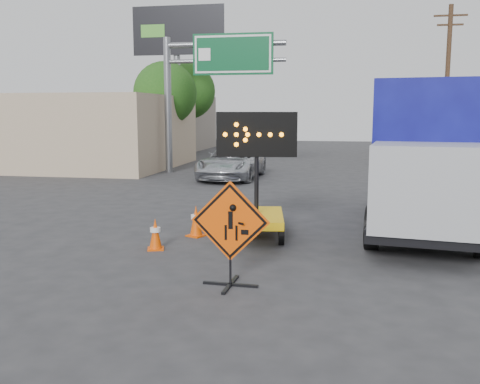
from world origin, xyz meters
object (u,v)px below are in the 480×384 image
(pickup_truck, at_px, (232,163))
(box_truck, at_px, (426,164))
(arrow_board, at_px, (256,210))
(construction_sign, at_px, (230,231))

(pickup_truck, distance_m, box_truck, 12.08)
(box_truck, bearing_deg, arrow_board, -148.51)
(construction_sign, bearing_deg, box_truck, 56.99)
(construction_sign, xyz_separation_m, pickup_truck, (-3.16, 15.33, -0.26))
(construction_sign, xyz_separation_m, arrow_board, (-0.14, 3.84, -0.31))
(construction_sign, height_order, box_truck, box_truck)
(pickup_truck, bearing_deg, construction_sign, -76.26)
(pickup_truck, height_order, box_truck, box_truck)
(arrow_board, relative_size, pickup_truck, 0.58)
(arrow_board, bearing_deg, pickup_truck, 96.29)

